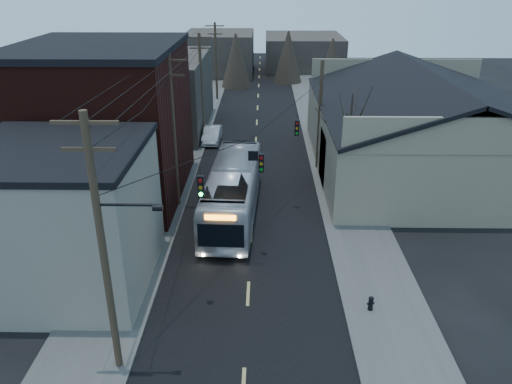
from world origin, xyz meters
TOP-DOWN VIEW (x-y plane):
  - road_surface at (0.00, 30.00)m, footprint 9.00×110.00m
  - sidewalk_left at (-6.50, 30.00)m, footprint 4.00×110.00m
  - sidewalk_right at (6.50, 30.00)m, footprint 4.00×110.00m
  - building_clapboard at (-9.00, 9.00)m, footprint 8.00×8.00m
  - building_brick at (-10.00, 20.00)m, footprint 10.00×12.00m
  - building_left_far at (-9.50, 36.00)m, footprint 9.00×14.00m
  - warehouse at (13.00, 25.00)m, footprint 16.16×20.60m
  - building_far_left at (-6.00, 65.00)m, footprint 10.00×12.00m
  - building_far_right at (7.00, 70.00)m, footprint 12.00×14.00m
  - bare_tree at (6.50, 20.00)m, footprint 0.40×0.40m
  - utility_lines at (-3.11, 24.14)m, footprint 11.24×45.28m
  - bus at (-1.22, 16.66)m, footprint 3.42×12.28m
  - parked_car at (-4.02, 31.55)m, footprint 1.59×4.28m
  - fire_hydrant at (5.71, 6.70)m, footprint 0.35×0.25m

SIDE VIEW (x-z plane):
  - road_surface at x=0.00m, z-range 0.00..0.02m
  - sidewalk_left at x=-6.50m, z-range 0.00..0.12m
  - sidewalk_right at x=6.50m, z-range 0.00..0.12m
  - fire_hydrant at x=5.71m, z-range 0.14..0.86m
  - parked_car at x=-4.02m, z-range 0.00..1.40m
  - bus at x=-1.22m, z-range 0.00..3.39m
  - building_far_right at x=7.00m, z-range 0.00..5.00m
  - warehouse at x=13.00m, z-range -1.17..6.56m
  - building_far_left at x=-6.00m, z-range 0.00..6.00m
  - building_clapboard at x=-9.00m, z-range 0.00..7.00m
  - building_left_far at x=-9.50m, z-range 0.00..7.00m
  - bare_tree at x=6.50m, z-range 0.00..7.20m
  - utility_lines at x=-3.11m, z-range -0.30..10.20m
  - building_brick at x=-10.00m, z-range 0.00..10.00m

